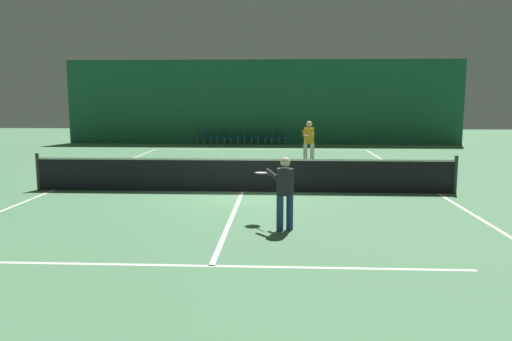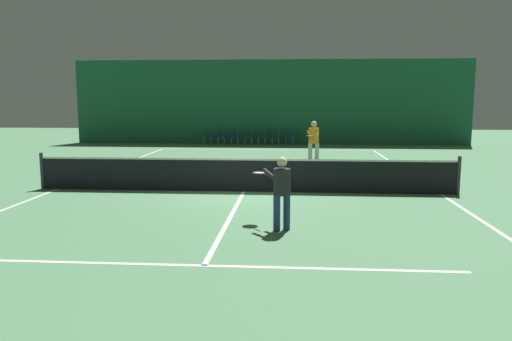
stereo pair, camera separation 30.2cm
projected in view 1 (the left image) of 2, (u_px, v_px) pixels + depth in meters
The scene contains 18 objects.
ground_plane at pixel (242, 192), 14.23m from camera, with size 60.00×60.00×0.00m, color #4C7F56.
backdrop_curtain at pixel (263, 102), 28.95m from camera, with size 23.00×0.12×4.87m.
court_line_baseline_far at pixel (260, 150), 25.99m from camera, with size 11.00×0.10×0.00m.
court_line_service_far at pixel (254, 163), 20.56m from camera, with size 8.25×0.10×0.00m.
court_line_service_near at pixel (211, 266), 7.90m from camera, with size 8.25×0.10×0.00m.
court_line_sideline_left at pixel (54, 190), 14.50m from camera, with size 0.10×23.80×0.00m.
court_line_sideline_right at pixel (438, 193), 13.96m from camera, with size 0.10×23.80×0.00m.
court_line_centre at pixel (242, 192), 14.23m from camera, with size 0.10×12.80×0.00m.
tennis_net at pixel (242, 174), 14.16m from camera, with size 12.00×0.10×1.07m.
player_near at pixel (284, 187), 9.98m from camera, with size 0.97×1.25×1.49m.
player_far at pixel (309, 139), 19.92m from camera, with size 0.59×1.43×1.75m.
courtside_chair_0 at pixel (202, 136), 28.86m from camera, with size 0.44×0.44×0.84m.
courtside_chair_1 at pixel (215, 136), 28.82m from camera, with size 0.44×0.44×0.84m.
courtside_chair_2 at pixel (229, 136), 28.78m from camera, with size 0.44×0.44×0.84m.
courtside_chair_3 at pixel (242, 136), 28.74m from camera, with size 0.44×0.44×0.84m.
courtside_chair_4 at pixel (256, 136), 28.70m from camera, with size 0.44×0.44×0.84m.
courtside_chair_5 at pixel (270, 136), 28.66m from camera, with size 0.44×0.44×0.84m.
courtside_chair_6 at pixel (284, 136), 28.62m from camera, with size 0.44×0.44×0.84m.
Camera 1 is at (1.09, -13.96, 2.63)m, focal length 35.00 mm.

